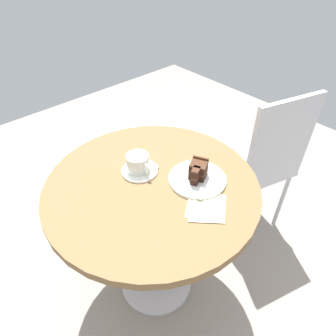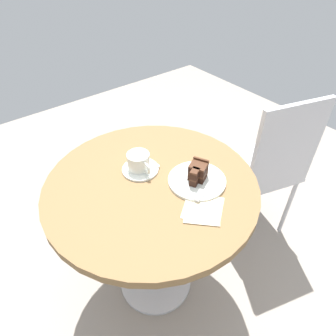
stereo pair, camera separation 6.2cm
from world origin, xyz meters
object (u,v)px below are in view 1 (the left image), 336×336
object	(u,v)px
fork	(206,189)
napkin	(206,207)
cake_plate	(197,179)
saucer	(140,170)
teaspoon	(149,164)
cake_slice	(198,171)
cafe_chair	(263,159)
coffee_cup	(138,163)

from	to	relation	value
fork	napkin	world-z (taller)	fork
cake_plate	saucer	bearing A→B (deg)	-145.45
teaspoon	cake_plate	world-z (taller)	teaspoon
cake_slice	napkin	distance (m)	0.16
cake_plate	cake_slice	bearing A→B (deg)	132.96
teaspoon	cafe_chair	size ratio (longest dim) A/B	0.11
teaspoon	napkin	world-z (taller)	teaspoon
cafe_chair	coffee_cup	bearing A→B (deg)	1.94
saucer	fork	bearing A→B (deg)	22.78
teaspoon	cafe_chair	world-z (taller)	cafe_chair
fork	cake_plate	bearing A→B (deg)	-122.11
cake_plate	teaspoon	bearing A→B (deg)	-156.29
saucer	fork	distance (m)	0.28
teaspoon	cake_slice	size ratio (longest dim) A/B	1.06
teaspoon	fork	bearing A→B (deg)	-15.06
saucer	cake_slice	xyz separation A→B (m)	(0.19, 0.14, 0.04)
cake_slice	napkin	bearing A→B (deg)	-34.83
coffee_cup	napkin	size ratio (longest dim) A/B	0.62
fork	cafe_chair	world-z (taller)	cafe_chair
coffee_cup	napkin	world-z (taller)	coffee_cup
saucer	cake_plate	bearing A→B (deg)	34.55
cake_slice	cafe_chair	distance (m)	0.58
saucer	teaspoon	size ratio (longest dim) A/B	1.42
saucer	cake_slice	distance (m)	0.24
teaspoon	napkin	distance (m)	0.31
coffee_cup	cake_slice	xyz separation A→B (m)	(0.19, 0.14, 0.00)
coffee_cup	cake_plate	world-z (taller)	coffee_cup
teaspoon	napkin	xyz separation A→B (m)	(0.31, 0.00, -0.01)
cake_slice	fork	size ratio (longest dim) A/B	0.63
teaspoon	fork	size ratio (longest dim) A/B	0.66
cake_plate	fork	xyz separation A→B (m)	(0.07, -0.02, 0.01)
teaspoon	cake_plate	bearing A→B (deg)	-4.51
coffee_cup	cake_plate	bearing A→B (deg)	34.67
napkin	cafe_chair	xyz separation A→B (m)	(-0.13, 0.62, -0.19)
cafe_chair	cake_plate	bearing A→B (deg)	18.65
cake_slice	cafe_chair	world-z (taller)	cafe_chair
teaspoon	napkin	bearing A→B (deg)	-27.96
coffee_cup	cake_slice	bearing A→B (deg)	35.63
cake_plate	coffee_cup	bearing A→B (deg)	-145.33
cake_slice	coffee_cup	bearing A→B (deg)	-144.37
saucer	cake_slice	world-z (taller)	cake_slice
teaspoon	cafe_chair	distance (m)	0.67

